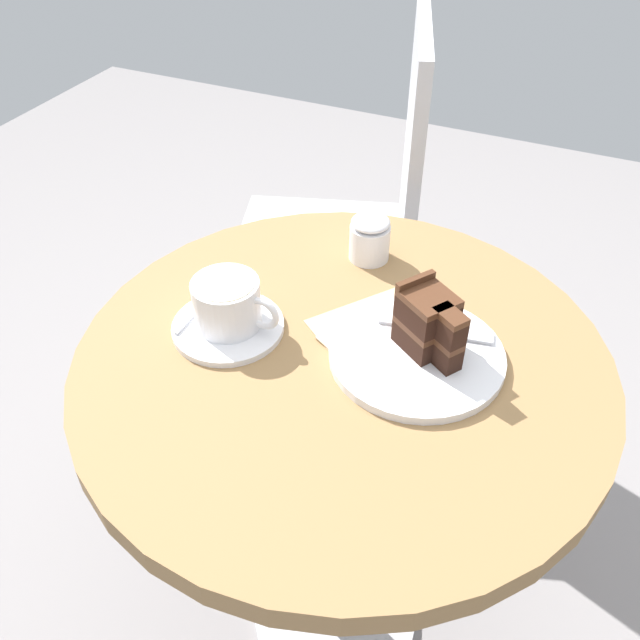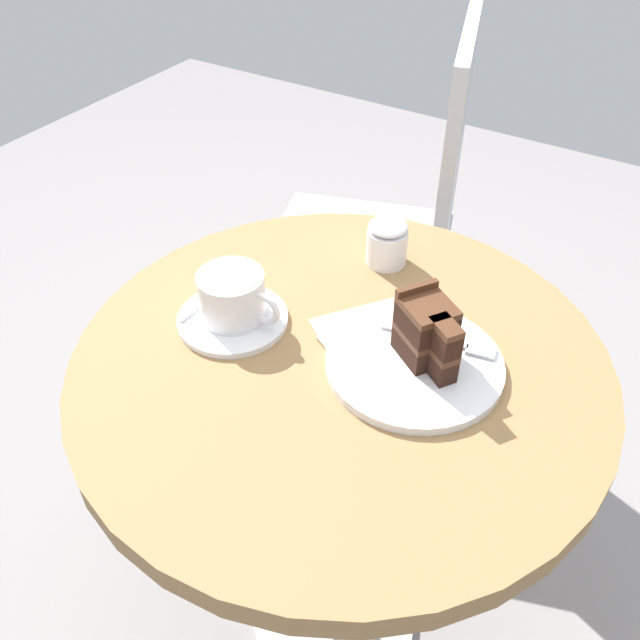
# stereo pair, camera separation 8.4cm
# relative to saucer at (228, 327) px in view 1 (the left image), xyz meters

# --- Properties ---
(ground_plane) EXTENTS (4.40, 4.40, 0.01)m
(ground_plane) POSITION_rel_saucer_xyz_m (0.16, 0.02, -0.70)
(ground_plane) COLOR gray
(ground_plane) RESTS_ON ground
(cafe_table) EXTENTS (0.68, 0.68, 0.69)m
(cafe_table) POSITION_rel_saucer_xyz_m (0.16, 0.02, -0.12)
(cafe_table) COLOR olive
(cafe_table) RESTS_ON ground
(saucer) EXTENTS (0.15, 0.15, 0.01)m
(saucer) POSITION_rel_saucer_xyz_m (0.00, 0.00, 0.00)
(saucer) COLOR white
(saucer) RESTS_ON cafe_table
(coffee_cup) EXTENTS (0.12, 0.09, 0.07)m
(coffee_cup) POSITION_rel_saucer_xyz_m (0.00, 0.00, 0.04)
(coffee_cup) COLOR white
(coffee_cup) RESTS_ON saucer
(teaspoon) EXTENTS (0.02, 0.11, 0.00)m
(teaspoon) POSITION_rel_saucer_xyz_m (-0.05, 0.02, 0.01)
(teaspoon) COLOR #B7B7BC
(teaspoon) RESTS_ON saucer
(cake_plate) EXTENTS (0.22, 0.22, 0.01)m
(cake_plate) POSITION_rel_saucer_xyz_m (0.24, 0.05, 0.00)
(cake_plate) COLOR white
(cake_plate) RESTS_ON cafe_table
(cake_slice) EXTENTS (0.10, 0.08, 0.09)m
(cake_slice) POSITION_rel_saucer_xyz_m (0.25, 0.06, 0.05)
(cake_slice) COLOR black
(cake_slice) RESTS_ON cake_plate
(fork) EXTENTS (0.15, 0.04, 0.00)m
(fork) POSITION_rel_saucer_xyz_m (0.27, 0.10, 0.01)
(fork) COLOR #B7B7BC
(fork) RESTS_ON cake_plate
(napkin) EXTENTS (0.23, 0.23, 0.00)m
(napkin) POSITION_rel_saucer_xyz_m (0.21, 0.07, -0.00)
(napkin) COLOR tan
(napkin) RESTS_ON cafe_table
(cafe_chair) EXTENTS (0.48, 0.48, 0.91)m
(cafe_chair) POSITION_rel_saucer_xyz_m (-0.02, 0.58, -0.16)
(cafe_chair) COLOR #BCBCC1
(cafe_chair) RESTS_ON ground
(sugar_pot) EXTENTS (0.06, 0.06, 0.07)m
(sugar_pot) POSITION_rel_saucer_xyz_m (0.11, 0.23, 0.03)
(sugar_pot) COLOR white
(sugar_pot) RESTS_ON cafe_table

